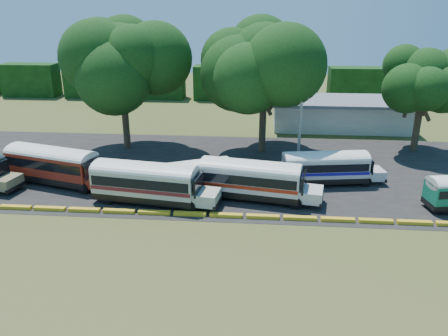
# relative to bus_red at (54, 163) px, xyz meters

# --- Properties ---
(ground) EXTENTS (160.00, 160.00, 0.00)m
(ground) POSITION_rel_bus_red_xyz_m (12.51, -6.75, -2.09)
(ground) COLOR #334D19
(ground) RESTS_ON ground
(asphalt_strip) EXTENTS (64.00, 24.00, 0.02)m
(asphalt_strip) POSITION_rel_bus_red_xyz_m (13.51, 5.25, -2.08)
(asphalt_strip) COLOR black
(asphalt_strip) RESTS_ON ground
(curb) EXTENTS (53.70, 0.45, 0.30)m
(curb) POSITION_rel_bus_red_xyz_m (12.51, -5.75, -1.94)
(curb) COLOR orange
(curb) RESTS_ON ground
(terminal_building) EXTENTS (19.00, 9.00, 4.00)m
(terminal_building) POSITION_rel_bus_red_xyz_m (30.51, 23.25, -0.06)
(terminal_building) COLOR silver
(terminal_building) RESTS_ON ground
(treeline_backdrop) EXTENTS (130.00, 4.00, 6.00)m
(treeline_backdrop) POSITION_rel_bus_red_xyz_m (12.51, 41.25, 0.91)
(treeline_backdrop) COLOR black
(treeline_backdrop) RESTS_ON ground
(bus_red) EXTENTS (11.42, 5.61, 3.65)m
(bus_red) POSITION_rel_bus_red_xyz_m (0.00, 0.00, 0.00)
(bus_red) COLOR black
(bus_red) RESTS_ON ground
(bus_cream_west) EXTENTS (11.39, 4.27, 3.65)m
(bus_cream_west) POSITION_rel_bus_red_xyz_m (10.02, -3.51, -0.03)
(bus_cream_west) COLOR black
(bus_cream_west) RESTS_ON ground
(bus_cream_east) EXTENTS (9.16, 5.83, 2.98)m
(bus_cream_east) POSITION_rel_bus_red_xyz_m (13.55, -0.81, -0.41)
(bus_cream_east) COLOR black
(bus_cream_east) RESTS_ON ground
(bus_white_red) EXTENTS (11.13, 4.54, 3.56)m
(bus_white_red) POSITION_rel_bus_red_xyz_m (19.07, -1.98, -0.08)
(bus_white_red) COLOR black
(bus_white_red) RESTS_ON ground
(bus_white_blue) EXTENTS (10.10, 3.93, 3.24)m
(bus_white_blue) POSITION_rel_bus_red_xyz_m (26.11, 2.17, -0.26)
(bus_white_blue) COLOR black
(bus_white_blue) RESTS_ON ground
(tree_west) EXTENTS (10.76, 10.76, 14.51)m
(tree_west) POSITION_rel_bus_red_xyz_m (3.57, 11.73, 8.43)
(tree_west) COLOR #3B2A1D
(tree_west) RESTS_ON ground
(tree_center) EXTENTS (11.11, 11.11, 14.63)m
(tree_center) POSITION_rel_bus_red_xyz_m (19.87, 11.66, 8.42)
(tree_center) COLOR #3B2A1D
(tree_center) RESTS_ON ground
(tree_east) EXTENTS (7.97, 7.97, 11.91)m
(tree_east) POSITION_rel_bus_red_xyz_m (37.90, 13.45, 6.81)
(tree_east) COLOR #3B2A1D
(tree_east) RESTS_ON ground
(utility_pole) EXTENTS (1.60, 0.30, 7.93)m
(utility_pole) POSITION_rel_bus_red_xyz_m (23.65, 5.89, 1.98)
(utility_pole) COLOR gray
(utility_pole) RESTS_ON ground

